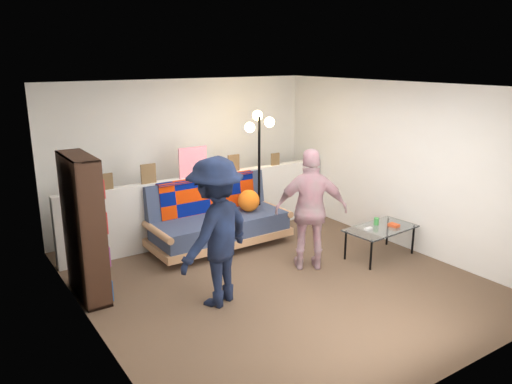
# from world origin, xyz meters

# --- Properties ---
(ground) EXTENTS (5.00, 5.00, 0.00)m
(ground) POSITION_xyz_m (0.00, 0.00, 0.00)
(ground) COLOR brown
(ground) RESTS_ON ground
(room_shell) EXTENTS (4.60, 5.05, 2.45)m
(room_shell) POSITION_xyz_m (0.00, 0.47, 1.67)
(room_shell) COLOR silver
(room_shell) RESTS_ON ground
(half_wall_ledge) EXTENTS (4.45, 0.15, 1.00)m
(half_wall_ledge) POSITION_xyz_m (0.00, 1.80, 0.50)
(half_wall_ledge) COLOR silver
(half_wall_ledge) RESTS_ON ground
(ledge_decor) EXTENTS (2.97, 0.02, 0.45)m
(ledge_decor) POSITION_xyz_m (-0.23, 1.78, 1.18)
(ledge_decor) COLOR brown
(ledge_decor) RESTS_ON half_wall_ledge
(futon_sofa) EXTENTS (2.08, 1.03, 0.89)m
(futon_sofa) POSITION_xyz_m (-0.01, 1.41, 0.41)
(futon_sofa) COLOR tan
(futon_sofa) RESTS_ON ground
(bookshelf) EXTENTS (0.28, 0.84, 1.69)m
(bookshelf) POSITION_xyz_m (-2.08, 0.82, 0.79)
(bookshelf) COLOR black
(bookshelf) RESTS_ON ground
(coffee_table) EXTENTS (1.06, 0.63, 0.53)m
(coffee_table) POSITION_xyz_m (1.67, -0.24, 0.40)
(coffee_table) COLOR black
(coffee_table) RESTS_ON ground
(floor_lamp) EXTENTS (0.41, 0.36, 1.94)m
(floor_lamp) POSITION_xyz_m (0.79, 1.50, 1.38)
(floor_lamp) COLOR black
(floor_lamp) RESTS_ON ground
(person_left) EXTENTS (1.26, 1.03, 1.70)m
(person_left) POSITION_xyz_m (-0.90, -0.15, 0.85)
(person_left) COLOR black
(person_left) RESTS_ON ground
(person_right) EXTENTS (1.00, 0.85, 1.61)m
(person_right) POSITION_xyz_m (0.61, 0.02, 0.80)
(person_right) COLOR pink
(person_right) RESTS_ON ground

